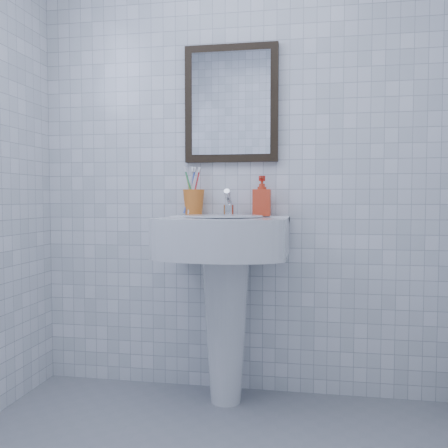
# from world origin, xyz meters

# --- Properties ---
(wall_back) EXTENTS (2.20, 0.02, 2.50)m
(wall_back) POSITION_xyz_m (0.00, 1.20, 1.25)
(wall_back) COLOR white
(wall_back) RESTS_ON ground
(washbasin) EXTENTS (0.63, 0.46, 0.96)m
(washbasin) POSITION_xyz_m (-0.03, 0.99, 0.65)
(washbasin) COLOR white
(washbasin) RESTS_ON ground
(faucet) EXTENTS (0.06, 0.12, 0.14)m
(faucet) POSITION_xyz_m (-0.03, 1.10, 1.01)
(faucet) COLOR silver
(faucet) RESTS_ON washbasin
(toothbrush_cup) EXTENTS (0.14, 0.14, 0.14)m
(toothbrush_cup) POSITION_xyz_m (-0.22, 1.12, 1.02)
(toothbrush_cup) COLOR orange
(toothbrush_cup) RESTS_ON washbasin
(soap_dispenser) EXTENTS (0.09, 0.10, 0.20)m
(soap_dispenser) POSITION_xyz_m (0.14, 1.11, 1.06)
(soap_dispenser) COLOR red
(soap_dispenser) RESTS_ON washbasin
(wall_mirror) EXTENTS (0.50, 0.04, 0.62)m
(wall_mirror) POSITION_xyz_m (-0.03, 1.18, 1.55)
(wall_mirror) COLOR black
(wall_mirror) RESTS_ON wall_back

